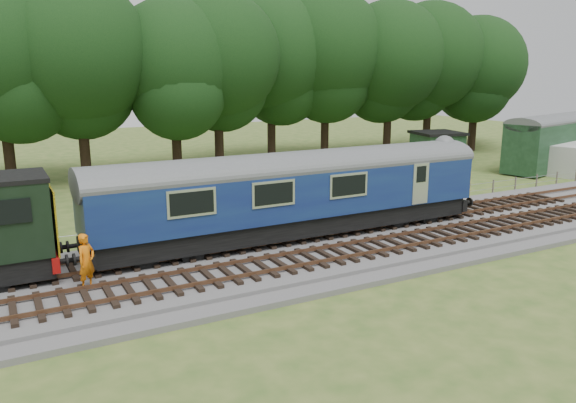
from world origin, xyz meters
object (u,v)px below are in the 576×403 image
dmu_railcar (296,187)px  parked_coach (566,137)px  worker (87,262)px  caravan (570,159)px

dmu_railcar → parked_coach: (30.13, 8.71, -0.25)m
worker → caravan: size_ratio=0.42×
dmu_railcar → caravan: size_ratio=3.90×
dmu_railcar → caravan: dmu_railcar is taller
dmu_railcar → worker: 9.47m
worker → parked_coach: 40.74m
dmu_railcar → caravan: 27.44m
worker → caravan: worker is taller
dmu_railcar → worker: bearing=-167.3°
worker → parked_coach: parked_coach is taller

